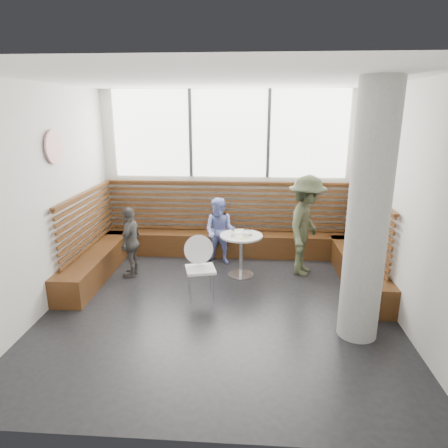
# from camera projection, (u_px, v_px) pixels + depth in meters

# --- Properties ---
(room) EXTENTS (5.00, 5.00, 3.20)m
(room) POSITION_uv_depth(u_px,v_px,m) (219.00, 202.00, 5.49)
(room) COLOR silver
(room) RESTS_ON ground
(booth) EXTENTS (5.00, 2.50, 1.44)m
(booth) POSITION_uv_depth(u_px,v_px,m) (227.00, 243.00, 7.52)
(booth) COLOR #412510
(booth) RESTS_ON ground
(concrete_column) EXTENTS (0.50, 0.50, 3.20)m
(concrete_column) POSITION_uv_depth(u_px,v_px,m) (368.00, 216.00, 4.79)
(concrete_column) COLOR gray
(concrete_column) RESTS_ON ground
(wall_art) EXTENTS (0.03, 0.50, 0.50)m
(wall_art) POSITION_uv_depth(u_px,v_px,m) (54.00, 147.00, 5.84)
(wall_art) COLOR white
(wall_art) RESTS_ON room
(cafe_table) EXTENTS (0.73, 0.73, 0.75)m
(cafe_table) POSITION_uv_depth(u_px,v_px,m) (241.00, 247.00, 6.91)
(cafe_table) COLOR silver
(cafe_table) RESTS_ON ground
(cafe_chair) EXTENTS (0.46, 0.45, 0.95)m
(cafe_chair) POSITION_uv_depth(u_px,v_px,m) (201.00, 262.00, 6.16)
(cafe_chair) COLOR white
(cafe_chair) RESTS_ON ground
(adult_man) EXTENTS (1.01, 1.30, 1.77)m
(adult_man) POSITION_uv_depth(u_px,v_px,m) (306.00, 226.00, 6.92)
(adult_man) COLOR #3D432D
(adult_man) RESTS_ON ground
(child_back) EXTENTS (0.72, 0.63, 1.26)m
(child_back) POSITION_uv_depth(u_px,v_px,m) (220.00, 231.00, 7.47)
(child_back) COLOR #8595E7
(child_back) RESTS_ON ground
(child_left) EXTENTS (0.35, 0.74, 1.23)m
(child_left) POSITION_uv_depth(u_px,v_px,m) (131.00, 242.00, 6.91)
(child_left) COLOR #534F4B
(child_left) RESTS_ON ground
(plate_near) EXTENTS (0.20, 0.20, 0.01)m
(plate_near) POSITION_uv_depth(u_px,v_px,m) (237.00, 232.00, 6.96)
(plate_near) COLOR white
(plate_near) RESTS_ON cafe_table
(plate_far) EXTENTS (0.19, 0.19, 0.01)m
(plate_far) POSITION_uv_depth(u_px,v_px,m) (246.00, 232.00, 6.96)
(plate_far) COLOR white
(plate_far) RESTS_ON cafe_table
(glass_left) EXTENTS (0.07, 0.07, 0.10)m
(glass_left) POSITION_uv_depth(u_px,v_px,m) (233.00, 233.00, 6.79)
(glass_left) COLOR white
(glass_left) RESTS_ON cafe_table
(glass_mid) EXTENTS (0.08, 0.08, 0.12)m
(glass_mid) POSITION_uv_depth(u_px,v_px,m) (245.00, 233.00, 6.75)
(glass_mid) COLOR white
(glass_mid) RESTS_ON cafe_table
(glass_right) EXTENTS (0.07, 0.07, 0.11)m
(glass_right) POSITION_uv_depth(u_px,v_px,m) (250.00, 232.00, 6.82)
(glass_right) COLOR white
(glass_right) RESTS_ON cafe_table
(menu_card) EXTENTS (0.23, 0.19, 0.00)m
(menu_card) POSITION_uv_depth(u_px,v_px,m) (243.00, 238.00, 6.70)
(menu_card) COLOR #A5C64C
(menu_card) RESTS_ON cafe_table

